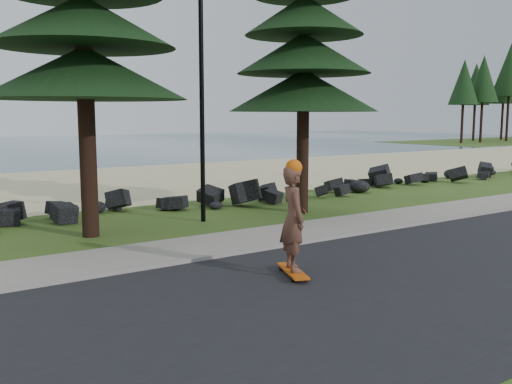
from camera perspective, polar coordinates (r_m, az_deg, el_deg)
ground at (r=14.62m, az=0.87°, el=-4.84°), size 160.00×160.00×0.00m
road at (r=11.37m, az=14.28°, el=-8.70°), size 160.00×7.00×0.02m
kerb at (r=13.90m, az=3.03°, el=-5.30°), size 160.00×0.20×0.10m
sidewalk at (r=14.77m, az=0.42°, el=-4.56°), size 160.00×2.00×0.08m
beach_sand at (r=27.59m, az=-16.84°, el=0.75°), size 160.00×15.00×0.01m
seawall_boulders at (r=19.38m, az=-8.76°, el=-1.83°), size 60.00×2.40×1.10m
headland at (r=80.02m, az=24.18°, el=4.73°), size 35.00×14.00×0.04m
lamp_post at (r=17.01m, az=-5.47°, el=10.89°), size 0.25×0.14×8.14m
skateboarder at (r=11.16m, az=3.75°, el=-2.71°), size 0.73×1.27×2.31m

